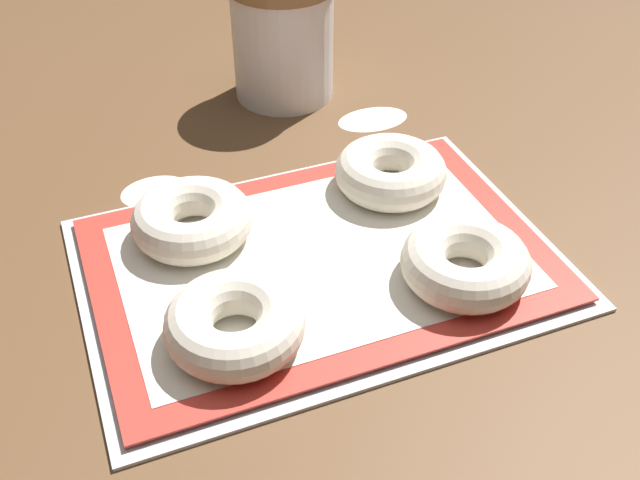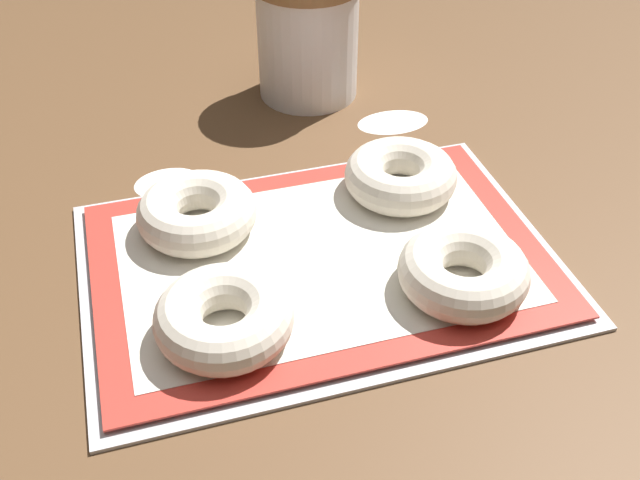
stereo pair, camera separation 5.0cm
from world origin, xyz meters
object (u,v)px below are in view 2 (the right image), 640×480
(bagel_back_left, at_px, (197,212))
(bagel_front_right, at_px, (463,271))
(baking_tray, at_px, (320,262))
(flour_canister, at_px, (308,36))
(bagel_back_right, at_px, (401,175))
(bagel_front_left, at_px, (224,317))

(bagel_back_left, bearing_deg, bagel_front_right, -35.52)
(bagel_back_left, bearing_deg, baking_tray, -35.83)
(baking_tray, relative_size, bagel_front_right, 3.79)
(flour_canister, bearing_deg, bagel_back_right, -83.70)
(bagel_front_left, xyz_separation_m, bagel_front_right, (0.22, -0.00, 0.00))
(bagel_front_left, xyz_separation_m, bagel_back_right, (0.22, 0.16, 0.00))
(bagel_back_left, bearing_deg, bagel_front_left, -90.54)
(bagel_back_right, bearing_deg, baking_tray, -144.89)
(bagel_front_left, distance_m, bagel_front_right, 0.22)
(baking_tray, xyz_separation_m, bagel_front_right, (0.11, -0.08, 0.03))
(flour_canister, bearing_deg, bagel_front_left, -114.65)
(bagel_back_left, relative_size, bagel_back_right, 1.00)
(bagel_front_right, xyz_separation_m, flour_canister, (-0.03, 0.42, 0.05))
(bagel_front_right, bearing_deg, bagel_back_right, 89.85)
(baking_tray, xyz_separation_m, bagel_front_left, (-0.11, -0.08, 0.03))
(bagel_front_right, relative_size, flour_canister, 0.76)
(bagel_front_right, bearing_deg, bagel_front_left, 179.06)
(flour_canister, bearing_deg, bagel_back_left, -125.66)
(bagel_front_right, relative_size, bagel_back_left, 1.00)
(baking_tray, bearing_deg, flour_canister, 76.15)
(bagel_front_left, xyz_separation_m, flour_canister, (0.19, 0.42, 0.05))
(bagel_back_right, xyz_separation_m, flour_canister, (-0.03, 0.26, 0.05))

